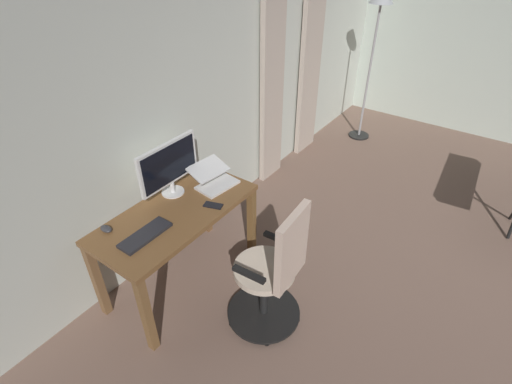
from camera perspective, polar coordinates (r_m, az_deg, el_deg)
The scene contains 11 objects.
back_room_partition at distance 3.85m, azimuth -2.97°, elevation 17.50°, with size 6.16×0.10×2.72m, color silver.
curtain_left_panel at distance 4.89m, azimuth 8.05°, elevation 18.70°, with size 0.42×0.06×2.33m, color #C4B1A2.
curtain_right_panel at distance 4.21m, azimuth 2.41°, elevation 16.29°, with size 0.37×0.06×2.33m, color #C4B1A2.
desk at distance 3.03m, azimuth -11.51°, elevation -4.34°, with size 1.28×0.61×0.74m.
office_chair at distance 2.77m, azimuth 2.52°, elevation -12.10°, with size 0.56×0.56×1.08m.
computer_monitor at distance 3.03m, azimuth -12.68°, elevation 3.81°, with size 0.57×0.18×0.44m.
computer_keyboard at distance 2.78m, azimuth -15.96°, elevation -6.11°, with size 0.38×0.14×0.02m, color #232328.
laptop at distance 3.18m, azimuth -6.20°, elevation 1.92°, with size 0.36×0.35×0.16m.
computer_mouse at distance 2.91m, azimuth -21.18°, elevation -5.07°, with size 0.06×0.10×0.04m, color #333338.
cell_phone_by_monitor at distance 2.97m, azimuth -6.31°, elevation -1.96°, with size 0.07×0.14×0.01m, color black.
floor_lamp at distance 5.28m, azimuth 17.49°, elevation 22.86°, with size 0.29×0.29×1.89m.
Camera 1 is at (2.88, -0.55, 2.52)m, focal length 27.21 mm.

